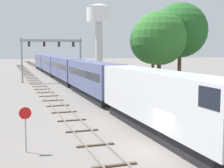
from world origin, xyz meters
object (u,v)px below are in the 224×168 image
Objects in this scene: passenger_train at (65,69)px; trackside_tree_left at (180,30)px; trackside_tree_right at (153,41)px; water_tower at (99,18)px; stop_sign at (25,123)px; trackside_tree_mid at (159,38)px; signal_gantry at (52,50)px.

trackside_tree_left is (13.66, -19.55, 6.62)m from passenger_train.
passenger_train is at bearing 158.14° from trackside_tree_right.
stop_sign is at bearing -108.83° from water_tower.
stop_sign is 0.23× the size of trackside_tree_right.
passenger_train reaches higher than stop_sign.
trackside_tree_left is 5.02m from trackside_tree_mid.
passenger_train is 4.83m from signal_gantry.
stop_sign is (-7.75, -43.69, -4.48)m from signal_gantry.
trackside_tree_mid is 16.60m from trackside_tree_right.
water_tower is at bearing 67.01° from passenger_train.
signal_gantry is 44.60m from stop_sign.
trackside_tree_mid is (-12.17, -72.13, -9.45)m from water_tower.
stop_sign is (-10.00, -41.63, -0.74)m from passenger_train.
trackside_tree_left reaches higher than signal_gantry.
passenger_train is 8.28× the size of signal_gantry.
water_tower reaches higher than signal_gantry.
trackside_tree_right is at bearing -24.96° from signal_gantry.
trackside_tree_mid is at bearing -66.80° from passenger_train.
trackside_tree_right is (2.00, 13.27, -1.18)m from trackside_tree_left.
water_tower reaches higher than trackside_tree_left.
stop_sign is 28.45m from trackside_tree_mid.
trackside_tree_right reaches higher than trackside_tree_mid.
trackside_tree_mid is at bearing 46.12° from stop_sign.
signal_gantry is (-2.25, 2.06, 3.74)m from passenger_train.
water_tower is (21.43, 50.53, 14.81)m from passenger_train.
passenger_train is 34.80× the size of stop_sign.
signal_gantry reaches higher than passenger_train.
trackside_tree_left is at bearing 24.99° from trackside_tree_mid.
trackside_tree_right is at bearing 67.32° from trackside_tree_mid.
trackside_tree_left is (-7.77, -70.08, -8.19)m from water_tower.
water_tower reaches higher than stop_sign.
water_tower is at bearing 83.68° from trackside_tree_left.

